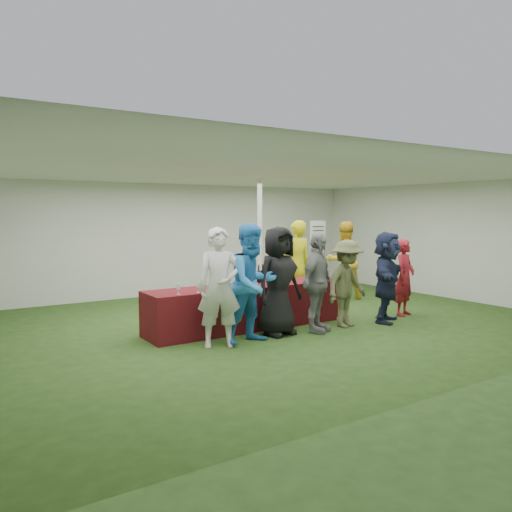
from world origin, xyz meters
TOP-DOWN VIEW (x-y plane):
  - ground at (0.00, 0.00)m, footprint 60.00×60.00m
  - tent at (0.50, 1.20)m, footprint 10.00×10.00m
  - serving_table at (-0.63, -0.09)m, footprint 3.60×0.80m
  - wine_bottles at (0.00, 0.04)m, footprint 0.69×0.12m
  - wine_glasses at (-1.03, -0.34)m, footprint 2.76×0.14m
  - water_bottle at (-0.63, -0.01)m, footprint 0.07×0.07m
  - bar_towel at (0.95, -0.04)m, footprint 0.25×0.18m
  - dump_bucket at (0.92, -0.31)m, footprint 0.22×0.22m
  - wine_list_sign at (3.13, 2.47)m, footprint 0.50×0.03m
  - staff_pourer at (1.26, 0.93)m, footprint 0.69×0.47m
  - staff_back at (2.80, 1.14)m, footprint 1.02×0.88m
  - customer_0 at (-1.61, -0.91)m, footprint 0.76×0.64m
  - customer_1 at (-1.07, -0.99)m, footprint 0.98×0.81m
  - customer_2 at (-0.45, -0.79)m, footprint 0.95×0.69m
  - customer_3 at (0.20, -1.00)m, footprint 1.06×0.81m
  - customer_4 at (0.89, -0.99)m, footprint 1.09×0.76m
  - customer_5 at (1.78, -1.10)m, footprint 1.56×1.26m
  - customer_6 at (2.51, -0.88)m, footprint 0.63×0.52m

SIDE VIEW (x-z plane):
  - ground at x=0.00m, z-range 0.00..0.00m
  - serving_table at x=-0.63m, z-range 0.00..0.75m
  - customer_6 at x=2.51m, z-range 0.00..1.49m
  - bar_towel at x=0.95m, z-range 0.75..0.78m
  - customer_4 at x=0.89m, z-range 0.00..1.53m
  - customer_5 at x=1.78m, z-range 0.00..1.67m
  - customer_3 at x=0.20m, z-range 0.00..1.67m
  - dump_bucket at x=0.92m, z-range 0.75..0.93m
  - water_bottle at x=-0.63m, z-range 0.74..0.97m
  - wine_glasses at x=-1.03m, z-range 0.78..0.94m
  - wine_bottles at x=0.00m, z-range 0.71..1.03m
  - customer_2 at x=-0.45m, z-range 0.00..1.78m
  - customer_0 at x=-1.61m, z-range 0.00..1.79m
  - staff_back at x=2.80m, z-range 0.00..1.80m
  - customer_1 at x=-1.07m, z-range 0.00..1.84m
  - staff_pourer at x=1.26m, z-range 0.00..1.85m
  - wine_list_sign at x=3.13m, z-range 0.42..2.22m
  - tent at x=0.50m, z-range -3.65..6.35m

